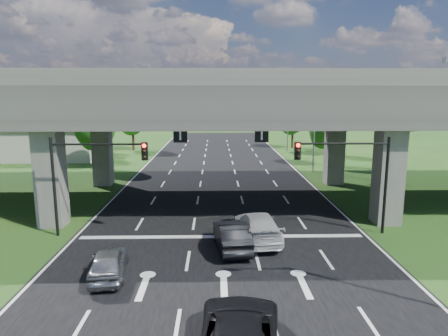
{
  "coord_description": "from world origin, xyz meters",
  "views": [
    {
      "loc": [
        -0.36,
        -19.42,
        8.47
      ],
      "look_at": [
        0.22,
        6.99,
        3.6
      ],
      "focal_mm": 32.0,
      "sensor_mm": 36.0,
      "label": 1
    }
  ],
  "objects_px": {
    "signal_right": "(352,167)",
    "streetlight_beyond": "(286,113)",
    "car_trailing": "(239,336)",
    "signal_left": "(89,168)",
    "streetlight_far": "(311,119)",
    "car_dark": "(232,235)",
    "car_silver": "(109,263)",
    "car_white": "(257,226)"
  },
  "relations": [
    {
      "from": "car_trailing",
      "to": "car_dark",
      "type": "bearing_deg",
      "value": -85.44
    },
    {
      "from": "signal_left",
      "to": "car_dark",
      "type": "height_order",
      "value": "signal_left"
    },
    {
      "from": "car_silver",
      "to": "car_dark",
      "type": "distance_m",
      "value": 6.79
    },
    {
      "from": "signal_right",
      "to": "car_dark",
      "type": "height_order",
      "value": "signal_right"
    },
    {
      "from": "signal_left",
      "to": "car_white",
      "type": "bearing_deg",
      "value": -5.43
    },
    {
      "from": "signal_right",
      "to": "car_white",
      "type": "bearing_deg",
      "value": -170.65
    },
    {
      "from": "streetlight_far",
      "to": "car_white",
      "type": "xyz_separation_m",
      "value": [
        -8.0,
        -21.0,
        -5.01
      ]
    },
    {
      "from": "signal_right",
      "to": "car_dark",
      "type": "relative_size",
      "value": 1.29
    },
    {
      "from": "signal_right",
      "to": "streetlight_far",
      "type": "height_order",
      "value": "streetlight_far"
    },
    {
      "from": "streetlight_far",
      "to": "car_white",
      "type": "distance_m",
      "value": 23.02
    },
    {
      "from": "streetlight_far",
      "to": "car_silver",
      "type": "distance_m",
      "value": 30.45
    },
    {
      "from": "streetlight_far",
      "to": "streetlight_beyond",
      "type": "relative_size",
      "value": 1.0
    },
    {
      "from": "signal_right",
      "to": "signal_left",
      "type": "xyz_separation_m",
      "value": [
        -15.65,
        0.0,
        0.0
      ]
    },
    {
      "from": "signal_left",
      "to": "car_trailing",
      "type": "height_order",
      "value": "signal_left"
    },
    {
      "from": "signal_right",
      "to": "signal_left",
      "type": "relative_size",
      "value": 1.0
    },
    {
      "from": "car_silver",
      "to": "car_trailing",
      "type": "relative_size",
      "value": 0.7
    },
    {
      "from": "streetlight_far",
      "to": "car_dark",
      "type": "xyz_separation_m",
      "value": [
        -9.57,
        -22.39,
        -5.05
      ]
    },
    {
      "from": "car_trailing",
      "to": "signal_left",
      "type": "bearing_deg",
      "value": -49.64
    },
    {
      "from": "car_dark",
      "to": "car_trailing",
      "type": "xyz_separation_m",
      "value": [
        -0.16,
        -9.43,
        0.03
      ]
    },
    {
      "from": "car_silver",
      "to": "signal_left",
      "type": "bearing_deg",
      "value": -74.25
    },
    {
      "from": "streetlight_beyond",
      "to": "car_silver",
      "type": "height_order",
      "value": "streetlight_beyond"
    },
    {
      "from": "car_silver",
      "to": "car_dark",
      "type": "xyz_separation_m",
      "value": [
        5.93,
        3.31,
        0.09
      ]
    },
    {
      "from": "car_trailing",
      "to": "car_silver",
      "type": "bearing_deg",
      "value": -41.21
    },
    {
      "from": "signal_right",
      "to": "streetlight_beyond",
      "type": "bearing_deg",
      "value": 86.39
    },
    {
      "from": "signal_right",
      "to": "car_silver",
      "type": "relative_size",
      "value": 1.51
    },
    {
      "from": "signal_right",
      "to": "streetlight_beyond",
      "type": "relative_size",
      "value": 0.6
    },
    {
      "from": "signal_right",
      "to": "streetlight_beyond",
      "type": "xyz_separation_m",
      "value": [
        2.27,
        36.06,
        1.66
      ]
    },
    {
      "from": "car_trailing",
      "to": "streetlight_far",
      "type": "bearing_deg",
      "value": -101.49
    },
    {
      "from": "signal_left",
      "to": "car_dark",
      "type": "bearing_deg",
      "value": -15.62
    },
    {
      "from": "signal_left",
      "to": "car_white",
      "type": "relative_size",
      "value": 1.08
    },
    {
      "from": "car_white",
      "to": "streetlight_beyond",
      "type": "bearing_deg",
      "value": -107.07
    },
    {
      "from": "car_silver",
      "to": "car_white",
      "type": "height_order",
      "value": "car_white"
    },
    {
      "from": "car_dark",
      "to": "car_silver",
      "type": "bearing_deg",
      "value": 22.66
    },
    {
      "from": "signal_right",
      "to": "car_dark",
      "type": "xyz_separation_m",
      "value": [
        -7.3,
        -2.33,
        -3.39
      ]
    },
    {
      "from": "signal_left",
      "to": "streetlight_beyond",
      "type": "relative_size",
      "value": 0.6
    },
    {
      "from": "streetlight_beyond",
      "to": "streetlight_far",
      "type": "bearing_deg",
      "value": -90.0
    },
    {
      "from": "signal_left",
      "to": "streetlight_beyond",
      "type": "xyz_separation_m",
      "value": [
        17.92,
        36.06,
        1.66
      ]
    },
    {
      "from": "signal_left",
      "to": "car_silver",
      "type": "xyz_separation_m",
      "value": [
        2.42,
        -5.64,
        -3.48
      ]
    },
    {
      "from": "car_white",
      "to": "car_trailing",
      "type": "relative_size",
      "value": 0.97
    },
    {
      "from": "streetlight_beyond",
      "to": "car_silver",
      "type": "bearing_deg",
      "value": -110.39
    },
    {
      "from": "streetlight_beyond",
      "to": "car_trailing",
      "type": "distance_m",
      "value": 49.06
    },
    {
      "from": "car_dark",
      "to": "car_trailing",
      "type": "height_order",
      "value": "car_trailing"
    }
  ]
}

